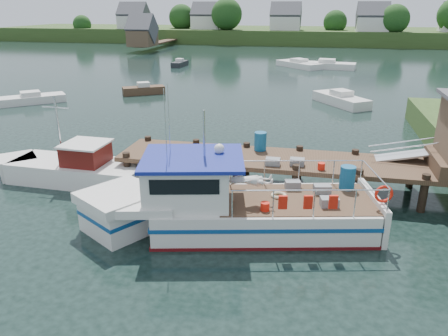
% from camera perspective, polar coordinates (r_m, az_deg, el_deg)
% --- Properties ---
extents(ground_plane, '(160.00, 160.00, 0.00)m').
position_cam_1_polar(ground_plane, '(20.08, 3.70, -2.22)').
color(ground_plane, black).
extents(far_shore, '(140.00, 42.55, 9.22)m').
position_cam_1_polar(far_shore, '(100.89, 11.20, 16.94)').
color(far_shore, '#334C1F').
rests_on(far_shore, ground).
extents(dock, '(16.60, 3.00, 4.78)m').
position_cam_1_polar(dock, '(19.54, 23.11, 2.47)').
color(dock, '#4B3423').
rests_on(dock, ground).
extents(lobster_boat, '(11.07, 5.23, 5.31)m').
position_cam_1_polar(lobster_boat, '(15.80, 0.26, -4.91)').
color(lobster_boat, silver).
rests_on(lobster_boat, ground).
extents(work_boat, '(7.61, 2.52, 4.00)m').
position_cam_1_polar(work_boat, '(21.48, -19.28, -0.01)').
color(work_boat, silver).
rests_on(work_boat, ground).
extents(moored_rowboat, '(3.89, 3.08, 1.10)m').
position_cam_1_polar(moored_rowboat, '(41.61, -10.45, 10.03)').
color(moored_rowboat, '#4B3423').
rests_on(moored_rowboat, ground).
extents(moored_far, '(7.46, 3.36, 1.23)m').
position_cam_1_polar(moored_far, '(59.56, 13.27, 12.96)').
color(moored_far, silver).
rests_on(moored_far, ground).
extents(moored_a, '(5.25, 4.93, 0.99)m').
position_cam_1_polar(moored_a, '(40.42, -23.90, 8.26)').
color(moored_a, silver).
rests_on(moored_a, ground).
extents(moored_b, '(4.72, 5.56, 1.22)m').
position_cam_1_polar(moored_b, '(37.68, 15.02, 8.67)').
color(moored_b, silver).
rests_on(moored_b, ground).
extents(moored_d, '(6.35, 6.42, 1.15)m').
position_cam_1_polar(moored_d, '(59.95, 9.73, 13.22)').
color(moored_d, silver).
rests_on(moored_d, ground).
extents(moored_e, '(1.38, 3.74, 1.02)m').
position_cam_1_polar(moored_e, '(60.59, -5.80, 13.44)').
color(moored_e, black).
rests_on(moored_e, ground).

